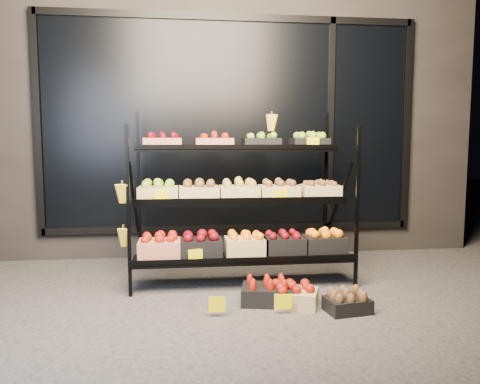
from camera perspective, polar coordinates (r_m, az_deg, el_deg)
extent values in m
plane|color=#514F4C|center=(4.15, 1.10, -12.84)|extent=(24.00, 24.00, 0.00)
cube|color=#2D2826|center=(6.53, -2.10, 9.60)|extent=(6.00, 2.00, 3.50)
cube|color=black|center=(5.50, -1.19, 8.18)|extent=(4.20, 0.04, 2.40)
cube|color=black|center=(5.57, -1.14, -4.34)|extent=(4.30, 0.06, 0.08)
cube|color=black|center=(5.66, -1.19, 20.53)|extent=(4.30, 0.06, 0.08)
cube|color=black|center=(5.69, -23.47, 7.62)|extent=(0.08, 0.06, 2.50)
cube|color=black|center=(6.09, 19.60, 7.63)|extent=(0.08, 0.06, 2.50)
cube|color=black|center=(5.73, 10.98, 7.99)|extent=(0.06, 0.06, 2.50)
cylinder|color=black|center=(5.82, 14.26, 2.96)|extent=(0.02, 0.02, 0.25)
cube|color=black|center=(4.14, -13.44, -2.37)|extent=(0.03, 0.03, 1.50)
cube|color=black|center=(4.41, 14.11, -1.89)|extent=(0.03, 0.03, 1.50)
cube|color=black|center=(5.09, -12.23, 0.11)|extent=(0.03, 0.03, 1.66)
cube|color=black|center=(5.31, 10.39, 0.38)|extent=(0.03, 0.03, 1.66)
cube|color=black|center=(4.41, 0.46, -8.12)|extent=(2.05, 0.42, 0.03)
cube|color=black|center=(4.21, 0.82, -8.32)|extent=(2.05, 0.02, 0.05)
cube|color=black|center=(4.61, -0.01, -1.17)|extent=(2.05, 0.40, 0.03)
cube|color=black|center=(4.42, 0.29, -1.03)|extent=(2.05, 0.02, 0.05)
cube|color=black|center=(4.87, -0.44, 5.11)|extent=(2.05, 0.40, 0.03)
cube|color=black|center=(4.68, -0.17, 5.50)|extent=(2.05, 0.02, 0.05)
cube|color=tan|center=(4.85, -9.38, 5.85)|extent=(0.38, 0.28, 0.11)
ellipsoid|color=#65070F|center=(4.85, -9.40, 6.86)|extent=(0.32, 0.24, 0.07)
cube|color=tan|center=(4.85, -3.15, 5.93)|extent=(0.38, 0.28, 0.11)
ellipsoid|color=#A2100B|center=(4.85, -3.15, 6.93)|extent=(0.32, 0.24, 0.07)
cube|color=black|center=(4.91, 2.62, 5.93)|extent=(0.38, 0.28, 0.11)
ellipsoid|color=#83B32C|center=(4.91, 2.62, 6.92)|extent=(0.32, 0.24, 0.07)
cube|color=black|center=(5.02, 8.45, 5.87)|extent=(0.38, 0.28, 0.11)
ellipsoid|color=#83B32C|center=(5.02, 8.47, 6.84)|extent=(0.32, 0.24, 0.07)
cube|color=tan|center=(4.57, -9.94, -0.25)|extent=(0.38, 0.28, 0.14)
ellipsoid|color=#83B32C|center=(4.57, -9.96, 1.00)|extent=(0.32, 0.24, 0.07)
cube|color=tan|center=(4.57, -5.02, -0.19)|extent=(0.38, 0.28, 0.14)
ellipsoid|color=brown|center=(4.56, -5.03, 1.06)|extent=(0.32, 0.24, 0.07)
cube|color=tan|center=(4.60, -0.09, -0.12)|extent=(0.38, 0.28, 0.14)
ellipsoid|color=#B09B31|center=(4.59, -0.09, 1.12)|extent=(0.32, 0.24, 0.07)
cube|color=tan|center=(4.66, 4.78, -0.06)|extent=(0.38, 0.28, 0.14)
ellipsoid|color=brown|center=(4.65, 4.79, 1.17)|extent=(0.32, 0.24, 0.07)
cube|color=tan|center=(4.77, 9.70, 0.01)|extent=(0.38, 0.28, 0.14)
ellipsoid|color=brown|center=(4.76, 9.72, 1.20)|extent=(0.32, 0.24, 0.07)
cube|color=tan|center=(4.36, -9.77, -6.96)|extent=(0.38, 0.28, 0.18)
ellipsoid|color=#A2100B|center=(4.33, -9.80, -5.41)|extent=(0.32, 0.24, 0.07)
cube|color=black|center=(4.35, -4.76, -6.90)|extent=(0.38, 0.28, 0.18)
ellipsoid|color=#65070F|center=(4.33, -4.78, -5.36)|extent=(0.32, 0.24, 0.07)
cube|color=tan|center=(4.39, 0.71, -6.78)|extent=(0.38, 0.28, 0.18)
ellipsoid|color=orange|center=(4.36, 0.71, -5.24)|extent=(0.32, 0.24, 0.07)
cube|color=black|center=(4.45, 5.33, -6.63)|extent=(0.38, 0.28, 0.18)
ellipsoid|color=#65070F|center=(4.42, 5.34, -5.11)|extent=(0.32, 0.24, 0.07)
cube|color=black|center=(4.55, 10.22, -6.42)|extent=(0.38, 0.28, 0.18)
ellipsoid|color=orange|center=(4.52, 10.25, -4.94)|extent=(0.32, 0.24, 0.07)
ellipsoid|color=gold|center=(4.14, -14.18, 1.04)|extent=(0.14, 0.08, 0.22)
ellipsoid|color=gold|center=(4.19, -14.04, -4.20)|extent=(0.14, 0.08, 0.22)
ellipsoid|color=gold|center=(4.84, 3.88, 9.50)|extent=(0.14, 0.08, 0.22)
cube|color=#FFE000|center=(4.43, -9.58, -0.58)|extent=(0.13, 0.01, 0.12)
cube|color=#FFE000|center=(4.52, 5.13, -0.39)|extent=(0.13, 0.01, 0.12)
cube|color=#FFE000|center=(4.87, 8.90, 5.92)|extent=(0.13, 0.01, 0.12)
cube|color=#FFE000|center=(4.21, -5.47, -7.77)|extent=(0.13, 0.01, 0.12)
cube|color=#FFE000|center=(3.73, -2.83, -14.11)|extent=(0.13, 0.01, 0.12)
cube|color=#FFE000|center=(3.80, 5.32, -13.74)|extent=(0.13, 0.01, 0.12)
cube|color=black|center=(4.02, 3.36, -12.38)|extent=(0.48, 0.39, 0.14)
ellipsoid|color=#A2100B|center=(3.99, 3.37, -10.99)|extent=(0.40, 0.33, 0.07)
cube|color=tan|center=(3.99, 6.50, -12.65)|extent=(0.47, 0.41, 0.13)
ellipsoid|color=#A2100B|center=(3.96, 6.52, -11.32)|extent=(0.39, 0.35, 0.07)
cube|color=black|center=(3.92, 12.95, -13.29)|extent=(0.37, 0.29, 0.11)
ellipsoid|color=brown|center=(3.89, 12.98, -12.07)|extent=(0.31, 0.25, 0.07)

